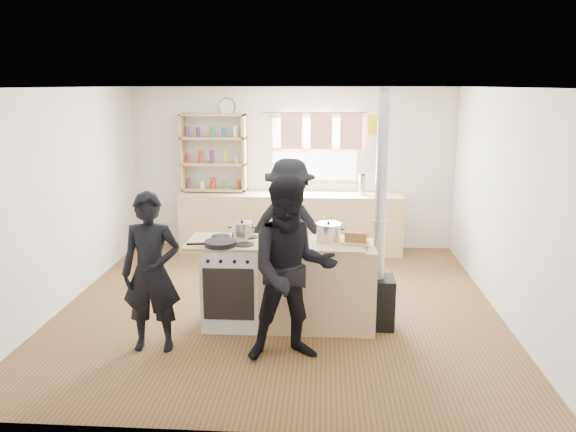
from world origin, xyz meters
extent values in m
cube|color=brown|center=(0.00, 0.00, -0.01)|extent=(5.00, 5.00, 0.01)
cube|color=#D1B57E|center=(0.00, 2.22, 0.45)|extent=(3.40, 0.55, 0.90)
cube|color=tan|center=(-1.20, 2.34, 0.94)|extent=(1.00, 0.28, 0.03)
cube|color=tan|center=(-1.20, 2.34, 1.33)|extent=(1.00, 0.28, 0.03)
cube|color=tan|center=(-1.20, 2.34, 1.74)|extent=(1.00, 0.28, 0.03)
cube|color=tan|center=(-1.20, 2.34, 2.08)|extent=(1.00, 0.28, 0.03)
cube|color=tan|center=(-1.68, 2.34, 1.50)|extent=(0.04, 0.28, 1.20)
cube|color=tan|center=(-0.72, 2.34, 1.50)|extent=(0.04, 0.28, 1.20)
cylinder|color=silver|center=(1.08, 2.22, 1.05)|extent=(0.10, 0.10, 0.30)
cube|color=white|center=(-0.45, -0.55, 0.45)|extent=(0.60, 0.60, 0.90)
cube|color=tan|center=(0.45, -0.55, 0.45)|extent=(1.20, 0.60, 0.90)
cube|color=tan|center=(0.00, -0.55, 0.92)|extent=(1.84, 0.64, 0.03)
cylinder|color=black|center=(-0.54, -0.74, 0.96)|extent=(0.38, 0.38, 0.05)
cylinder|color=#27511C|center=(-0.54, -0.74, 0.97)|extent=(0.30, 0.30, 0.02)
cube|color=silver|center=(0.12, -0.47, 0.97)|extent=(0.35, 0.27, 0.07)
cube|color=brown|center=(0.12, -0.47, 0.99)|extent=(0.30, 0.23, 0.02)
cylinder|color=#B9B9BB|center=(-0.36, -0.41, 1.01)|extent=(0.23, 0.23, 0.16)
cylinder|color=#B9B9BB|center=(-0.36, -0.41, 1.09)|extent=(0.24, 0.24, 0.01)
sphere|color=black|center=(-0.36, -0.41, 1.11)|extent=(0.03, 0.03, 0.03)
cylinder|color=silver|center=(0.56, -0.44, 1.01)|extent=(0.26, 0.26, 0.17)
cylinder|color=silver|center=(0.56, -0.44, 1.10)|extent=(0.27, 0.27, 0.01)
sphere|color=black|center=(0.56, -0.44, 1.12)|extent=(0.03, 0.03, 0.03)
cube|color=tan|center=(0.84, -0.57, 0.94)|extent=(0.31, 0.25, 0.02)
cube|color=olive|center=(0.84, -0.57, 1.00)|extent=(0.24, 0.15, 0.10)
cube|color=black|center=(1.09, -0.53, 0.27)|extent=(0.35, 0.35, 0.55)
cylinder|color=#ADADB2|center=(1.09, -0.53, 1.52)|extent=(0.12, 0.12, 1.95)
imported|color=black|center=(-1.13, -1.18, 0.78)|extent=(0.59, 0.40, 1.56)
imported|color=black|center=(0.22, -1.29, 0.87)|extent=(0.96, 0.82, 1.73)
imported|color=black|center=(0.10, 0.32, 0.84)|extent=(1.22, 0.89, 1.69)
camera|label=1|loc=(0.51, -6.18, 2.53)|focal=35.00mm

